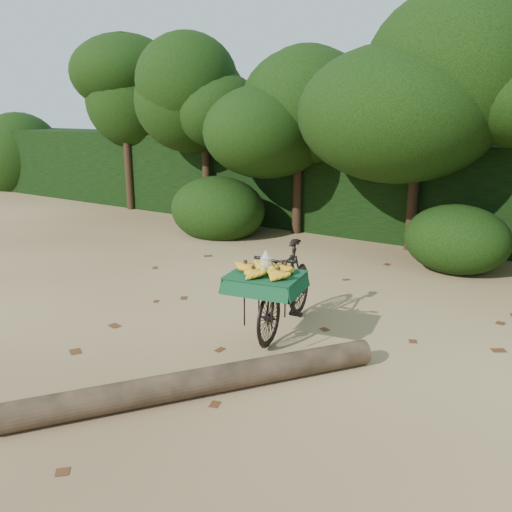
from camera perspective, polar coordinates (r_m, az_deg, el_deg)
The scene contains 7 objects.
ground at distance 5.69m, azimuth -6.31°, elevation -9.73°, with size 80.00×80.00×0.00m, color tan.
vendor_bicycle at distance 5.94m, azimuth 3.07°, elevation -3.32°, with size 0.88×1.78×0.98m.
fallen_log at distance 4.81m, azimuth -5.77°, elevation -13.03°, with size 0.24×0.24×3.28m, color brown.
hedge_backdrop at distance 10.86m, azimuth 15.37°, elevation 6.83°, with size 26.00×1.80×1.80m, color black.
tree_row at distance 10.25m, azimuth 10.83°, elevation 12.81°, with size 14.50×2.00×4.00m, color black, non-canonical shape.
bush_clumps at distance 8.92m, azimuth 14.11°, elevation 2.22°, with size 8.80×1.70×0.90m, color black, non-canonical shape.
leaf_litter at distance 6.15m, azimuth -2.42°, elevation -7.60°, with size 7.00×7.30×0.01m, color #502C15, non-canonical shape.
Camera 1 is at (3.34, -3.93, 2.40)m, focal length 38.00 mm.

